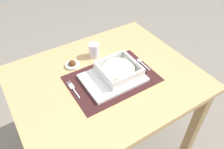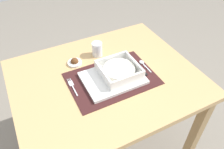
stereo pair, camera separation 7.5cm
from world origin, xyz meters
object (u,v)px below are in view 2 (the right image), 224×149
butter_knife (141,69)px  spoon (143,63)px  dining_table (106,90)px  fork (72,86)px  condiment_saucer (75,62)px  porridge_bowl (119,71)px  drinking_glass (97,50)px

butter_knife → spoon: bearing=47.0°
dining_table → butter_knife: 0.22m
fork → spoon: 0.41m
fork → spoon: size_ratio=1.20×
condiment_saucer → porridge_bowl: bearing=-50.1°
porridge_bowl → condiment_saucer: 0.27m
dining_table → porridge_bowl: (0.06, -0.03, 0.14)m
dining_table → drinking_glass: bearing=78.5°
butter_knife → condiment_saucer: size_ratio=1.74×
spoon → butter_knife: spoon is taller
dining_table → porridge_bowl: 0.15m
fork → drinking_glass: 0.28m
spoon → drinking_glass: bearing=131.9°
fork → butter_knife: bearing=-3.5°
spoon → condiment_saucer: (-0.33, 0.18, 0.00)m
dining_table → spoon: 0.25m
dining_table → spoon: spoon is taller
fork → spoon: (0.41, -0.01, 0.00)m
fork → butter_knife: (0.37, -0.05, 0.00)m
porridge_bowl → condiment_saucer: size_ratio=2.42×
porridge_bowl → fork: porridge_bowl is taller
porridge_bowl → condiment_saucer: bearing=129.9°
spoon → condiment_saucer: 0.38m
dining_table → drinking_glass: 0.24m
spoon → drinking_glass: drinking_glass is taller
butter_knife → condiment_saucer: (-0.30, 0.21, 0.00)m
dining_table → fork: size_ratio=7.17×
condiment_saucer → drinking_glass: bearing=6.3°
butter_knife → condiment_saucer: bearing=149.0°
fork → condiment_saucer: condiment_saucer is taller
fork → drinking_glass: bearing=42.7°
butter_knife → porridge_bowl: bearing=-178.6°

